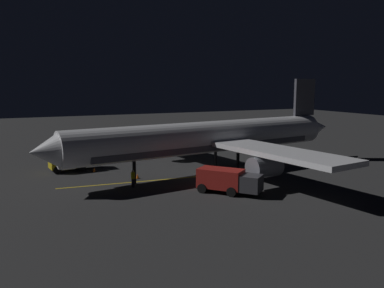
# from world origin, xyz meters

# --- Properties ---
(ground_plane) EXTENTS (180.00, 180.00, 0.20)m
(ground_plane) POSITION_xyz_m (0.00, 0.00, -0.10)
(ground_plane) COLOR #2B2B2B
(apron_guide_stripe) EXTENTS (2.42, 25.42, 0.01)m
(apron_guide_stripe) POSITION_xyz_m (-0.98, 4.00, 0.00)
(apron_guide_stripe) COLOR gold
(apron_guide_stripe) RESTS_ON ground_plane
(airliner) EXTENTS (35.13, 39.76, 10.79)m
(airliner) POSITION_xyz_m (0.09, -0.62, 3.97)
(airliner) COLOR white
(airliner) RESTS_ON ground_plane
(baggage_truck) EXTENTS (2.73, 5.94, 2.34)m
(baggage_truck) POSITION_xyz_m (7.95, 13.84, 1.21)
(baggage_truck) COLOR gold
(baggage_truck) RESTS_ON ground_plane
(catering_truck) EXTENTS (5.91, 5.35, 2.25)m
(catering_truck) POSITION_xyz_m (-8.32, 2.27, 1.18)
(catering_truck) COLOR maroon
(catering_truck) RESTS_ON ground_plane
(ground_crew_worker) EXTENTS (0.40, 0.40, 1.74)m
(ground_crew_worker) POSITION_xyz_m (-2.49, 9.61, 0.89)
(ground_crew_worker) COLOR black
(ground_crew_worker) RESTS_ON ground_plane
(traffic_cone_near_left) EXTENTS (0.50, 0.50, 0.55)m
(traffic_cone_near_left) POSITION_xyz_m (6.15, 11.71, 0.25)
(traffic_cone_near_left) COLOR #EA590F
(traffic_cone_near_left) RESTS_ON ground_plane
(traffic_cone_near_right) EXTENTS (0.50, 0.50, 0.55)m
(traffic_cone_near_right) POSITION_xyz_m (-5.89, 3.97, 0.25)
(traffic_cone_near_right) COLOR #EA590F
(traffic_cone_near_right) RESTS_ON ground_plane
(traffic_cone_under_wing) EXTENTS (0.50, 0.50, 0.55)m
(traffic_cone_under_wing) POSITION_xyz_m (0.76, 8.16, 0.25)
(traffic_cone_under_wing) COLOR #EA590F
(traffic_cone_under_wing) RESTS_ON ground_plane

